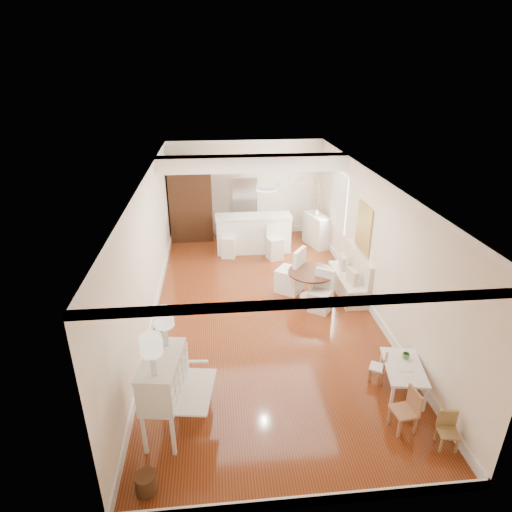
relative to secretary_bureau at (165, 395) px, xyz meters
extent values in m
plane|color=brown|center=(1.70, 3.13, -0.61)|extent=(9.00, 9.00, 0.00)
cube|color=white|center=(1.70, 3.13, 2.19)|extent=(4.50, 9.00, 0.04)
cube|color=white|center=(1.70, 7.63, 0.79)|extent=(4.50, 0.04, 2.80)
cube|color=white|center=(1.70, -1.37, 0.79)|extent=(4.50, 0.04, 2.80)
cube|color=white|center=(-0.55, 3.13, 0.79)|extent=(0.04, 9.00, 2.80)
cube|color=white|center=(3.95, 3.13, 0.79)|extent=(0.04, 9.00, 2.80)
cube|color=white|center=(1.70, 5.33, 2.01)|extent=(4.50, 0.45, 0.36)
cube|color=tan|center=(3.92, 3.63, 0.94)|extent=(0.04, 0.84, 1.04)
cube|color=white|center=(3.93, 5.53, 0.94)|extent=(0.04, 1.10, 1.40)
cylinder|color=#381E11|center=(0.50, 7.61, 1.24)|extent=(0.30, 0.03, 0.30)
cylinder|color=white|center=(1.70, 2.63, 2.14)|extent=(0.36, 0.36, 0.08)
cube|color=white|center=(0.00, 0.00, 0.00)|extent=(1.09, 1.11, 1.22)
cube|color=white|center=(0.36, 0.45, -0.16)|extent=(0.57, 0.57, 0.91)
cylinder|color=#503019|center=(-0.18, -0.96, -0.48)|extent=(0.30, 0.30, 0.26)
cube|color=white|center=(3.60, 0.43, -0.38)|extent=(0.73, 1.03, 0.47)
cube|color=#A5714B|center=(3.29, -0.33, -0.28)|extent=(0.36, 0.36, 0.66)
cube|color=#9D7747|center=(3.31, 0.72, -0.36)|extent=(0.33, 0.33, 0.50)
cube|color=#9B7846|center=(3.76, -0.69, -0.35)|extent=(0.30, 0.30, 0.53)
cube|color=silver|center=(3.69, 3.63, -0.12)|extent=(0.52, 1.60, 0.98)
cylinder|color=#4E2B19|center=(2.79, 3.40, -0.27)|extent=(1.11, 1.11, 0.69)
cube|color=white|center=(2.90, 2.95, -0.17)|extent=(0.59, 0.59, 0.87)
cube|color=white|center=(2.39, 3.85, -0.08)|extent=(0.73, 0.72, 1.07)
cube|color=white|center=(1.80, 6.23, -0.10)|extent=(2.05, 0.65, 1.03)
cube|color=white|center=(1.11, 5.89, -0.16)|extent=(0.42, 0.42, 0.91)
cube|color=silver|center=(2.31, 5.64, -0.15)|extent=(0.46, 0.46, 0.93)
cube|color=#381E11|center=(0.10, 7.31, 0.54)|extent=(1.20, 0.60, 2.30)
imported|color=silver|center=(2.00, 7.28, 0.29)|extent=(0.75, 0.65, 1.80)
cube|color=silver|center=(3.63, 6.46, -0.16)|extent=(0.68, 1.03, 0.90)
imported|color=#5B8E52|center=(3.70, 0.61, -0.09)|extent=(0.14, 0.14, 0.09)
imported|color=white|center=(3.59, 6.48, 0.37)|extent=(0.18, 0.18, 0.16)
camera|label=1|loc=(0.79, -4.65, 4.11)|focal=30.00mm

